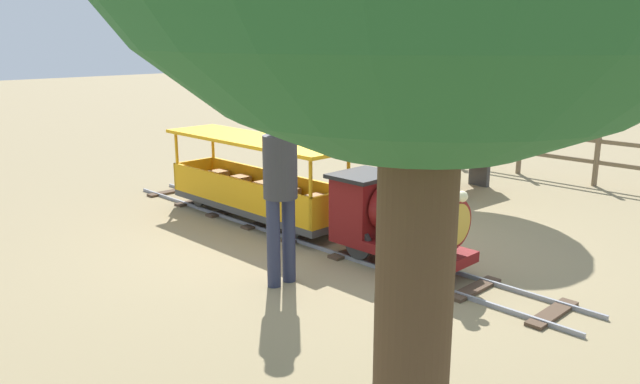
# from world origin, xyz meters

# --- Properties ---
(ground_plane) EXTENTS (60.00, 60.00, 0.00)m
(ground_plane) POSITION_xyz_m (0.00, 0.00, 0.00)
(ground_plane) COLOR #8C7A56
(track) EXTENTS (0.67, 6.40, 0.04)m
(track) POSITION_xyz_m (0.00, -0.38, 0.02)
(track) COLOR gray
(track) RESTS_ON ground_plane
(locomotive) EXTENTS (0.63, 1.45, 1.00)m
(locomotive) POSITION_xyz_m (0.00, 0.84, 0.49)
(locomotive) COLOR maroon
(locomotive) RESTS_ON ground_plane
(passenger_car) EXTENTS (0.73, 2.70, 0.97)m
(passenger_car) POSITION_xyz_m (0.00, -1.28, 0.42)
(passenger_car) COLOR #3F3F3F
(passenger_car) RESTS_ON ground_plane
(conductor_person) EXTENTS (0.30, 0.30, 1.62)m
(conductor_person) POSITION_xyz_m (1.10, 0.44, 0.96)
(conductor_person) COLOR #282D47
(conductor_person) RESTS_ON ground_plane
(park_bench) EXTENTS (1.32, 0.49, 0.82)m
(park_bench) POSITION_xyz_m (-2.98, -0.36, 0.42)
(park_bench) COLOR olive
(park_bench) RESTS_ON ground_plane
(oak_tree_near) EXTENTS (1.90, 1.90, 3.30)m
(oak_tree_near) POSITION_xyz_m (-2.74, -0.44, 2.31)
(oak_tree_near) COLOR brown
(oak_tree_near) RESTS_ON ground_plane
(fence_section) EXTENTS (0.08, 7.48, 0.90)m
(fence_section) POSITION_xyz_m (-4.75, -0.38, 0.48)
(fence_section) COLOR #756047
(fence_section) RESTS_ON ground_plane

